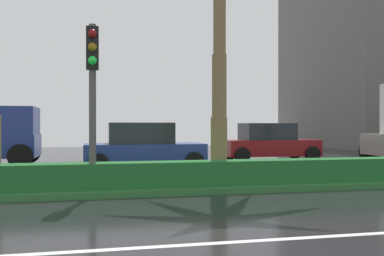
{
  "coord_description": "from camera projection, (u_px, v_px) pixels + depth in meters",
  "views": [
    {
      "loc": [
        2.57,
        -3.78,
        1.63
      ],
      "look_at": [
        5.55,
        9.61,
        1.54
      ],
      "focal_mm": 40.83,
      "sensor_mm": 36.0,
      "label": 1
    }
  ],
  "objects": [
    {
      "name": "car_in_traffic_second",
      "position": [
        143.0,
        147.0,
        15.86
      ],
      "size": [
        4.3,
        2.02,
        1.72
      ],
      "color": "navy",
      "rests_on": "ground_plane"
    },
    {
      "name": "traffic_signal_median_right",
      "position": [
        92.0,
        76.0,
        9.92
      ],
      "size": [
        0.28,
        0.43,
        3.78
      ],
      "color": "#4C4C47",
      "rests_on": "median_strip"
    },
    {
      "name": "car_in_traffic_third",
      "position": [
        269.0,
        143.0,
        19.97
      ],
      "size": [
        4.3,
        2.02,
        1.72
      ],
      "color": "maroon",
      "rests_on": "ground_plane"
    }
  ]
}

